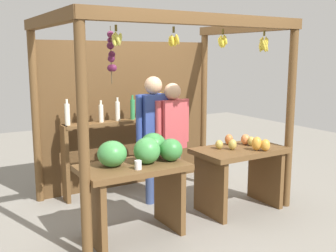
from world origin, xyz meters
TOP-DOWN VIEW (x-y plane):
  - ground_plane at (0.00, 0.00)m, footprint 12.00×12.00m
  - market_stall at (-0.00, 0.38)m, footprint 2.73×1.89m
  - fruit_counter_left at (-0.65, -0.65)m, footprint 1.13×0.69m
  - fruit_counter_right at (0.72, -0.67)m, footprint 1.10×0.65m
  - bottle_shelf_unit at (-0.16, 0.67)m, footprint 1.75×0.22m
  - vendor_man at (-0.07, 0.06)m, footprint 0.48×0.22m
  - vendor_woman at (0.14, -0.05)m, footprint 0.48×0.21m

SIDE VIEW (x-z plane):
  - ground_plane at x=0.00m, z-range 0.00..0.00m
  - fruit_counter_right at x=0.72m, z-range 0.10..1.03m
  - fruit_counter_left at x=-0.65m, z-range 0.18..1.22m
  - bottle_shelf_unit at x=-0.16m, z-range 0.13..1.48m
  - vendor_woman at x=0.14m, z-range 0.15..1.68m
  - vendor_man at x=-0.07m, z-range 0.16..1.78m
  - market_stall at x=0.00m, z-range 0.20..2.49m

